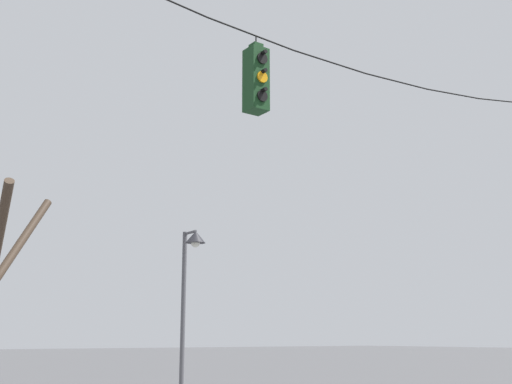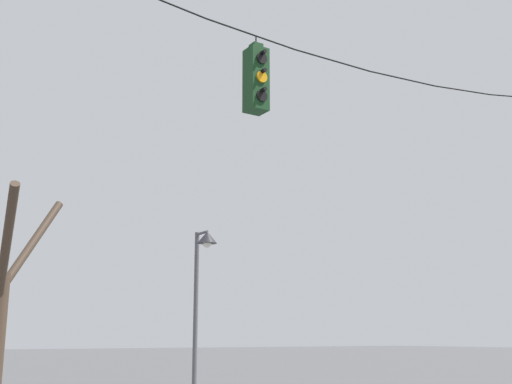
# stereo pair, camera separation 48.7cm
# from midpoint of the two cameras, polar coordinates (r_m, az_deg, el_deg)

# --- Properties ---
(span_wire) EXTENTS (12.68, 0.03, 0.59)m
(span_wire) POSITION_cam_midpoint_polar(r_m,az_deg,el_deg) (12.47, 8.07, 12.27)
(span_wire) COLOR black
(traffic_light_near_left_pole) EXTENTS (0.34, 0.46, 1.38)m
(traffic_light_near_left_pole) POSITION_cam_midpoint_polar(r_m,az_deg,el_deg) (11.10, 1.30, 9.99)
(traffic_light_near_left_pole) COLOR #143819
(street_lamp) EXTENTS (0.52, 0.88, 4.53)m
(street_lamp) POSITION_cam_midpoint_polar(r_m,az_deg,el_deg) (16.78, -3.95, -6.97)
(street_lamp) COLOR #515156
(street_lamp) RESTS_ON ground_plane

